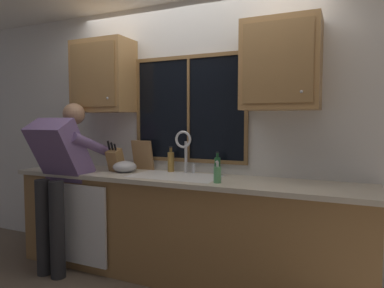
{
  "coord_description": "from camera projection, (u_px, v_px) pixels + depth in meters",
  "views": [
    {
      "loc": [
        1.36,
        -2.99,
        1.41
      ],
      "look_at": [
        0.14,
        -0.3,
        1.21
      ],
      "focal_mm": 31.9,
      "sensor_mm": 36.0,
      "label": 1
    }
  ],
  "objects": [
    {
      "name": "dishwasher_front",
      "position": [
        80.0,
        225.0,
        3.14
      ],
      "size": [
        0.6,
        0.02,
        0.74
      ],
      "primitive_type": "cube",
      "color": "white"
    },
    {
      "name": "upper_cabinet_right",
      "position": [
        281.0,
        65.0,
        2.74
      ],
      "size": [
        0.61,
        0.36,
        0.72
      ],
      "color": "#A87A47"
    },
    {
      "name": "faucet",
      "position": [
        185.0,
        146.0,
        3.19
      ],
      "size": [
        0.18,
        0.09,
        0.4
      ],
      "color": "silver",
      "rests_on": "countertop"
    },
    {
      "name": "back_wall",
      "position": [
        194.0,
        135.0,
        3.34
      ],
      "size": [
        5.6,
        0.12,
        2.55
      ],
      "primitive_type": "cube",
      "color": "silver",
      "rests_on": "floor"
    },
    {
      "name": "bottle_green_glass",
      "position": [
        217.0,
        166.0,
        3.07
      ],
      "size": [
        0.05,
        0.05,
        0.21
      ],
      "color": "#1E592D",
      "rests_on": "countertop"
    },
    {
      "name": "window_frame_left",
      "position": [
        138.0,
        110.0,
        3.49
      ],
      "size": [
        0.03,
        0.02,
        0.95
      ],
      "primitive_type": "cube",
      "color": "brown"
    },
    {
      "name": "soap_dispenser",
      "position": [
        217.0,
        174.0,
        2.71
      ],
      "size": [
        0.06,
        0.07,
        0.18
      ],
      "color": "#59A566",
      "rests_on": "countertop"
    },
    {
      "name": "window_frame_bottom",
      "position": [
        189.0,
        160.0,
        3.29
      ],
      "size": [
        1.17,
        0.02,
        0.04
      ],
      "primitive_type": "cube",
      "color": "brown"
    },
    {
      "name": "bottle_tall_clear",
      "position": [
        171.0,
        161.0,
        3.29
      ],
      "size": [
        0.06,
        0.06,
        0.25
      ],
      "color": "olive",
      "rests_on": "countertop"
    },
    {
      "name": "window_mullion_center",
      "position": [
        189.0,
        109.0,
        3.26
      ],
      "size": [
        0.02,
        0.02,
        0.95
      ],
      "primitive_type": "cube",
      "color": "brown"
    },
    {
      "name": "person_standing",
      "position": [
        60.0,
        169.0,
        3.17
      ],
      "size": [
        0.53,
        0.68,
        1.59
      ],
      "color": "#262628",
      "rests_on": "floor"
    },
    {
      "name": "lower_cabinet_run",
      "position": [
        178.0,
        229.0,
        3.08
      ],
      "size": [
        3.2,
        0.58,
        0.88
      ],
      "primitive_type": "cube",
      "color": "olive",
      "rests_on": "floor"
    },
    {
      "name": "upper_cabinet_left",
      "position": [
        103.0,
        77.0,
        3.46
      ],
      "size": [
        0.61,
        0.36,
        0.72
      ],
      "color": "#A87A47"
    },
    {
      "name": "sink",
      "position": [
        175.0,
        187.0,
        3.05
      ],
      "size": [
        0.8,
        0.46,
        0.21
      ],
      "color": "silver",
      "rests_on": "lower_cabinet_run"
    },
    {
      "name": "knife_block",
      "position": [
        116.0,
        160.0,
        3.33
      ],
      "size": [
        0.12,
        0.18,
        0.32
      ],
      "color": "olive",
      "rests_on": "countertop"
    },
    {
      "name": "countertop",
      "position": [
        177.0,
        179.0,
        3.03
      ],
      "size": [
        3.26,
        0.62,
        0.04
      ],
      "primitive_type": "cube",
      "color": "beige",
      "rests_on": "lower_cabinet_run"
    },
    {
      "name": "mixing_bowl",
      "position": [
        125.0,
        167.0,
        3.28
      ],
      "size": [
        0.23,
        0.23,
        0.11
      ],
      "primitive_type": "ellipsoid",
      "color": "#B7B7BC",
      "rests_on": "countertop"
    },
    {
      "name": "window_glass",
      "position": [
        189.0,
        109.0,
        3.27
      ],
      "size": [
        1.1,
        0.02,
        0.95
      ],
      "primitive_type": "cube",
      "color": "black"
    },
    {
      "name": "cutting_board",
      "position": [
        143.0,
        155.0,
        3.43
      ],
      "size": [
        0.23,
        0.08,
        0.3
      ],
      "primitive_type": "cube",
      "rotation": [
        0.21,
        0.0,
        0.0
      ],
      "color": "#997047",
      "rests_on": "countertop"
    },
    {
      "name": "window_frame_right",
      "position": [
        246.0,
        108.0,
        3.03
      ],
      "size": [
        0.03,
        0.02,
        0.95
      ],
      "primitive_type": "cube",
      "color": "brown"
    },
    {
      "name": "window_frame_top",
      "position": [
        189.0,
        57.0,
        3.23
      ],
      "size": [
        1.17,
        0.02,
        0.04
      ],
      "primitive_type": "cube",
      "color": "brown"
    }
  ]
}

